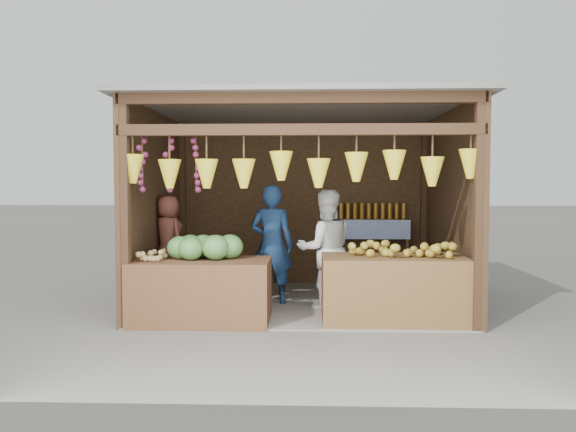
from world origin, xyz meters
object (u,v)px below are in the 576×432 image
at_px(man_standing, 272,245).
at_px(woman_standing, 325,249).
at_px(vendor_seated, 168,237).
at_px(counter_right, 393,289).
at_px(counter_left, 202,291).

distance_m(man_standing, woman_standing, 0.76).
relative_size(man_standing, woman_standing, 1.04).
relative_size(woman_standing, vendor_seated, 1.36).
distance_m(counter_right, woman_standing, 1.11).
bearing_deg(man_standing, vendor_seated, 7.37).
xyz_separation_m(counter_left, counter_right, (2.24, 0.07, 0.02)).
distance_m(man_standing, vendor_seated, 1.43).
xyz_separation_m(counter_right, woman_standing, (-0.77, 0.70, 0.39)).
bearing_deg(woman_standing, vendor_seated, -19.57).
bearing_deg(vendor_seated, man_standing, -141.44).
bearing_deg(woman_standing, man_standing, -31.18).
relative_size(counter_left, man_standing, 0.99).
bearing_deg(man_standing, counter_right, 156.89).
bearing_deg(counter_left, man_standing, 53.99).
xyz_separation_m(man_standing, woman_standing, (0.71, -0.27, -0.03)).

